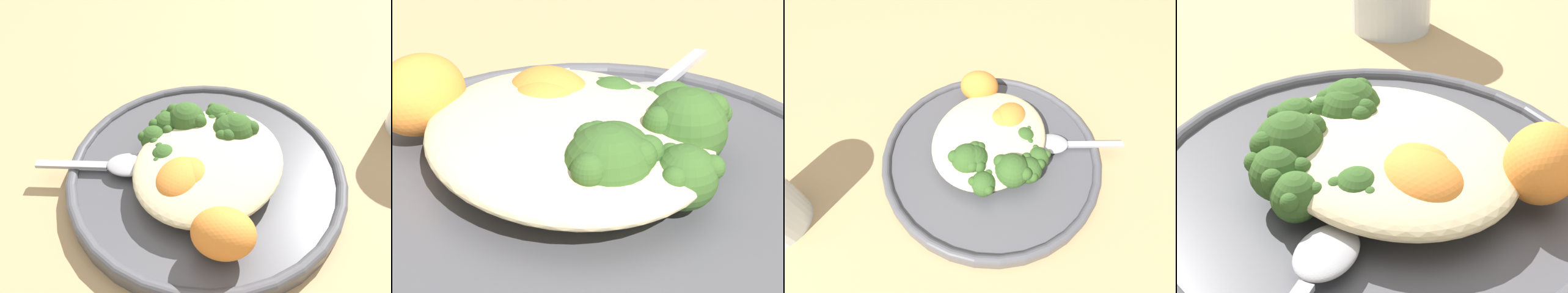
# 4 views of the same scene
# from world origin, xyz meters

# --- Properties ---
(ground_plane) EXTENTS (4.00, 4.00, 0.00)m
(ground_plane) POSITION_xyz_m (0.00, 0.00, 0.00)
(ground_plane) COLOR tan
(plate) EXTENTS (0.30, 0.30, 0.02)m
(plate) POSITION_xyz_m (-0.00, 0.00, 0.01)
(plate) COLOR #4C4C51
(plate) RESTS_ON ground_plane
(quinoa_mound) EXTENTS (0.17, 0.15, 0.03)m
(quinoa_mound) POSITION_xyz_m (-0.01, -0.01, 0.04)
(quinoa_mound) COLOR beige
(quinoa_mound) RESTS_ON plate
(broccoli_stalk_0) EXTENTS (0.09, 0.05, 0.04)m
(broccoli_stalk_0) POSITION_xyz_m (0.03, -0.01, 0.04)
(broccoli_stalk_0) COLOR #9EBC66
(broccoli_stalk_0) RESTS_ON plate
(broccoli_stalk_1) EXTENTS (0.10, 0.04, 0.04)m
(broccoli_stalk_1) POSITION_xyz_m (0.03, -0.01, 0.04)
(broccoli_stalk_1) COLOR #9EBC66
(broccoli_stalk_1) RESTS_ON plate
(broccoli_stalk_2) EXTENTS (0.10, 0.06, 0.03)m
(broccoli_stalk_2) POSITION_xyz_m (0.04, 0.01, 0.04)
(broccoli_stalk_2) COLOR #9EBC66
(broccoli_stalk_2) RESTS_ON plate
(broccoli_stalk_3) EXTENTS (0.07, 0.09, 0.04)m
(broccoli_stalk_3) POSITION_xyz_m (0.02, 0.04, 0.04)
(broccoli_stalk_3) COLOR #9EBC66
(broccoli_stalk_3) RESTS_ON plate
(broccoli_stalk_4) EXTENTS (0.05, 0.10, 0.03)m
(broccoli_stalk_4) POSITION_xyz_m (0.01, 0.05, 0.04)
(broccoli_stalk_4) COLOR #9EBC66
(broccoli_stalk_4) RESTS_ON plate
(broccoli_stalk_5) EXTENTS (0.03, 0.11, 0.03)m
(broccoli_stalk_5) POSITION_xyz_m (-0.01, 0.04, 0.03)
(broccoli_stalk_5) COLOR #9EBC66
(broccoli_stalk_5) RESTS_ON plate
(broccoli_stalk_6) EXTENTS (0.05, 0.07, 0.03)m
(broccoli_stalk_6) POSITION_xyz_m (-0.03, 0.03, 0.04)
(broccoli_stalk_6) COLOR #9EBC66
(broccoli_stalk_6) RESTS_ON plate
(sweet_potato_chunk_0) EXTENTS (0.06, 0.05, 0.04)m
(sweet_potato_chunk_0) POSITION_xyz_m (-0.05, -0.00, 0.04)
(sweet_potato_chunk_0) COLOR orange
(sweet_potato_chunk_0) RESTS_ON plate
(sweet_potato_chunk_1) EXTENTS (0.06, 0.06, 0.03)m
(sweet_potato_chunk_1) POSITION_xyz_m (-0.04, -0.01, 0.04)
(sweet_potato_chunk_1) COLOR orange
(sweet_potato_chunk_1) RESTS_ON plate
(sweet_potato_chunk_2) EXTENTS (0.06, 0.07, 0.05)m
(sweet_potato_chunk_2) POSITION_xyz_m (-0.08, -0.07, 0.05)
(sweet_potato_chunk_2) COLOR orange
(sweet_potato_chunk_2) RESTS_ON plate
(spoon) EXTENTS (0.08, 0.11, 0.01)m
(spoon) POSITION_xyz_m (-0.06, 0.07, 0.03)
(spoon) COLOR #A3A3A8
(spoon) RESTS_ON plate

